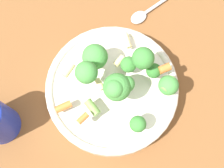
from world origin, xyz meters
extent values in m
plane|color=brown|center=(0.00, 0.00, 0.00)|extent=(3.00, 3.00, 0.00)
cylinder|color=silver|center=(0.00, 0.00, 0.02)|extent=(0.24, 0.24, 0.04)
torus|color=silver|center=(0.00, 0.00, 0.04)|extent=(0.24, 0.24, 0.01)
cylinder|color=#8CB766|center=(0.04, -0.03, 0.05)|extent=(0.01, 0.01, 0.01)
sphere|color=#3D8438|center=(0.04, -0.03, 0.07)|extent=(0.03, 0.03, 0.03)
cylinder|color=#8CB766|center=(-0.02, -0.01, 0.07)|extent=(0.02, 0.02, 0.02)
sphere|color=#479342|center=(-0.02, -0.01, 0.11)|extent=(0.05, 0.05, 0.05)
cylinder|color=#8CB766|center=(-0.07, -0.05, 0.06)|extent=(0.01, 0.01, 0.01)
sphere|color=#3D8438|center=(-0.07, -0.05, 0.08)|extent=(0.03, 0.03, 0.03)
cylinder|color=#8CB766|center=(-0.01, -0.02, 0.08)|extent=(0.01, 0.01, 0.01)
sphere|color=#479342|center=(-0.01, -0.02, 0.10)|extent=(0.03, 0.03, 0.03)
cylinder|color=#8CB766|center=(0.00, 0.04, 0.10)|extent=(0.01, 0.01, 0.02)
sphere|color=#479342|center=(0.00, 0.04, 0.12)|extent=(0.04, 0.04, 0.04)
cylinder|color=#8CB766|center=(0.00, -0.10, 0.06)|extent=(0.01, 0.01, 0.01)
sphere|color=#479342|center=(0.00, -0.10, 0.08)|extent=(0.04, 0.04, 0.04)
cylinder|color=#8CB766|center=(0.03, -0.07, 0.06)|extent=(0.01, 0.01, 0.01)
sphere|color=#33722D|center=(0.03, -0.07, 0.07)|extent=(0.03, 0.03, 0.03)
cylinder|color=#8CB766|center=(-0.02, -0.01, 0.10)|extent=(0.01, 0.01, 0.01)
sphere|color=#479342|center=(-0.02, -0.01, 0.12)|extent=(0.03, 0.03, 0.03)
cylinder|color=#8CB766|center=(0.04, 0.03, 0.07)|extent=(0.02, 0.02, 0.02)
sphere|color=#479342|center=(0.04, 0.03, 0.09)|extent=(0.04, 0.04, 0.04)
cylinder|color=#8CB766|center=(0.03, -0.05, 0.09)|extent=(0.01, 0.01, 0.02)
sphere|color=#3D8438|center=(0.03, -0.05, 0.11)|extent=(0.04, 0.04, 0.04)
cylinder|color=beige|center=(-0.01, 0.02, 0.09)|extent=(0.02, 0.02, 0.01)
cylinder|color=#729E4C|center=(-0.01, -0.01, 0.08)|extent=(0.02, 0.01, 0.01)
cylinder|color=beige|center=(0.04, -0.01, 0.07)|extent=(0.02, 0.02, 0.01)
cylinder|color=beige|center=(0.02, 0.08, 0.08)|extent=(0.03, 0.02, 0.01)
cylinder|color=#729E4C|center=(-0.04, 0.03, 0.07)|extent=(0.03, 0.03, 0.01)
cylinder|color=#729E4C|center=(0.00, -0.09, 0.09)|extent=(0.03, 0.03, 0.01)
cylinder|color=orange|center=(-0.05, 0.08, 0.06)|extent=(0.02, 0.03, 0.01)
cylinder|color=beige|center=(0.09, -0.02, 0.06)|extent=(0.03, 0.02, 0.01)
cylinder|color=orange|center=(-0.07, 0.04, 0.08)|extent=(0.02, 0.02, 0.01)
cylinder|color=orange|center=(0.03, -0.09, 0.08)|extent=(0.02, 0.02, 0.01)
ellipsoid|color=silver|center=(0.16, -0.04, 0.01)|extent=(0.04, 0.04, 0.01)
camera|label=1|loc=(-0.15, -0.01, 0.59)|focal=50.00mm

